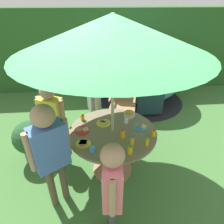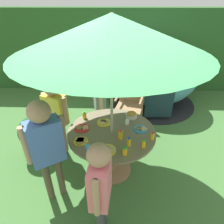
{
  "view_description": "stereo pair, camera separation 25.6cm",
  "coord_description": "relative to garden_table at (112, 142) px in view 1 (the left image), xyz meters",
  "views": [
    {
      "loc": [
        -0.18,
        -2.1,
        2.31
      ],
      "look_at": [
        0.0,
        0.09,
        0.99
      ],
      "focal_mm": 30.75,
      "sensor_mm": 36.0,
      "label": 1
    },
    {
      "loc": [
        0.07,
        -2.1,
        2.31
      ],
      "look_at": [
        0.0,
        0.09,
        0.99
      ],
      "focal_mm": 30.75,
      "sensor_mm": 36.0,
      "label": 2
    }
  ],
  "objects": [
    {
      "name": "plate_center_front",
      "position": [
        -0.38,
        -0.24,
        0.21
      ],
      "size": [
        0.18,
        0.18,
        0.03
      ],
      "color": "yellow",
      "rests_on": "garden_table"
    },
    {
      "name": "juice_bottle_spot_a",
      "position": [
        0.22,
        -0.29,
        0.25
      ],
      "size": [
        0.05,
        0.05,
        0.12
      ],
      "color": "yellow",
      "rests_on": "garden_table"
    },
    {
      "name": "cup_far",
      "position": [
        -0.27,
        -0.38,
        0.22
      ],
      "size": [
        0.07,
        0.07,
        0.06
      ],
      "primitive_type": "cylinder",
      "color": "#4C99D8",
      "rests_on": "garden_table"
    },
    {
      "name": "juice_bottle_far_left",
      "position": [
        0.39,
        -0.32,
        0.25
      ],
      "size": [
        0.05,
        0.05,
        0.12
      ],
      "color": "yellow",
      "rests_on": "garden_table"
    },
    {
      "name": "plate_near_left",
      "position": [
        0.4,
        0.04,
        0.2
      ],
      "size": [
        0.2,
        0.2,
        0.03
      ],
      "color": "#338CD8",
      "rests_on": "garden_table"
    },
    {
      "name": "ground_plane",
      "position": [
        0.0,
        0.0,
        -0.56
      ],
      "size": [
        10.0,
        10.0,
        0.02
      ],
      "primitive_type": "cube",
      "color": "#3D6B33"
    },
    {
      "name": "child_in_pink_shirt",
      "position": [
        -0.08,
        -0.91,
        0.26
      ],
      "size": [
        0.22,
        0.43,
        1.27
      ],
      "rotation": [
        0.0,
        0.0,
        1.48
      ],
      "color": "#3F3F47",
      "rests_on": "ground_plane"
    },
    {
      "name": "snack_bowl",
      "position": [
        0.29,
        0.35,
        0.23
      ],
      "size": [
        0.17,
        0.17,
        0.09
      ],
      "color": "white",
      "rests_on": "garden_table"
    },
    {
      "name": "hedge_backdrop",
      "position": [
        0.0,
        3.35,
        0.49
      ],
      "size": [
        9.0,
        0.7,
        2.09
      ],
      "primitive_type": "cube",
      "color": "#285623",
      "rests_on": "ground_plane"
    },
    {
      "name": "child_in_grey_shirt",
      "position": [
        -0.25,
        0.93,
        0.22
      ],
      "size": [
        0.25,
        0.4,
        1.21
      ],
      "rotation": [
        0.0,
        0.0,
        -1.31
      ],
      "color": "#3F3F47",
      "rests_on": "ground_plane"
    },
    {
      "name": "juice_bottle_mid_left",
      "position": [
        0.52,
        -0.16,
        0.24
      ],
      "size": [
        0.05,
        0.05,
        0.11
      ],
      "color": "yellow",
      "rests_on": "garden_table"
    },
    {
      "name": "child_in_blue_shirt",
      "position": [
        -0.73,
        -0.46,
        0.36
      ],
      "size": [
        0.42,
        0.37,
        1.43
      ],
      "rotation": [
        0.0,
        0.0,
        0.57
      ],
      "color": "brown",
      "rests_on": "ground_plane"
    },
    {
      "name": "plate_center_back",
      "position": [
        -0.41,
        0.04,
        0.2
      ],
      "size": [
        0.21,
        0.21,
        0.03
      ],
      "color": "red",
      "rests_on": "garden_table"
    },
    {
      "name": "wooden_chair",
      "position": [
        0.33,
        1.27,
        -0.03
      ],
      "size": [
        0.6,
        0.57,
        0.93
      ],
      "rotation": [
        0.0,
        0.0,
        -0.25
      ],
      "color": "#93704C",
      "rests_on": "ground_plane"
    },
    {
      "name": "potted_plant",
      "position": [
        -1.25,
        0.34,
        -0.14
      ],
      "size": [
        0.52,
        0.52,
        0.71
      ],
      "color": "#595960",
      "rests_on": "ground_plane"
    },
    {
      "name": "garden_table",
      "position": [
        0.0,
        0.0,
        0.0
      ],
      "size": [
        1.2,
        1.2,
        0.74
      ],
      "color": "#93704C",
      "rests_on": "ground_plane"
    },
    {
      "name": "dome_tent",
      "position": [
        0.92,
        2.28,
        0.21
      ],
      "size": [
        2.16,
        2.16,
        1.54
      ],
      "rotation": [
        0.0,
        0.0,
        0.02
      ],
      "color": "teal",
      "rests_on": "ground_plane"
    },
    {
      "name": "juice_bottle_near_right",
      "position": [
        -0.42,
        0.31,
        0.24
      ],
      "size": [
        0.06,
        0.06,
        0.11
      ],
      "color": "yellow",
      "rests_on": "garden_table"
    },
    {
      "name": "juice_bottle_front_edge",
      "position": [
        0.17,
        -0.45,
        0.24
      ],
      "size": [
        0.06,
        0.06,
        0.11
      ],
      "color": "yellow",
      "rests_on": "garden_table"
    },
    {
      "name": "plate_mid_right",
      "position": [
        -0.12,
        0.19,
        0.2
      ],
      "size": [
        0.21,
        0.21,
        0.03
      ],
      "color": "yellow",
      "rests_on": "garden_table"
    },
    {
      "name": "cup_near",
      "position": [
        0.21,
        0.17,
        0.22
      ],
      "size": [
        0.06,
        0.06,
        0.07
      ],
      "primitive_type": "cylinder",
      "color": "white",
      "rests_on": "garden_table"
    },
    {
      "name": "plate_back_edge",
      "position": [
        -0.04,
        -0.39,
        0.2
      ],
      "size": [
        0.22,
        0.22,
        0.03
      ],
      "color": "yellow",
      "rests_on": "garden_table"
    },
    {
      "name": "patio_umbrella",
      "position": [
        0.0,
        0.0,
        1.43
      ],
      "size": [
        2.13,
        2.13,
        2.18
      ],
      "color": "#B7AD8C",
      "rests_on": "ground_plane"
    },
    {
      "name": "child_in_yellow_shirt",
      "position": [
        -0.87,
        0.38,
        0.28
      ],
      "size": [
        0.41,
        0.31,
        1.3
      ],
      "rotation": [
        0.0,
        0.0,
        -0.41
      ],
      "color": "brown",
      "rests_on": "ground_plane"
    },
    {
      "name": "juice_bottle_far_right",
      "position": [
        0.12,
        -0.16,
        0.25
      ],
      "size": [
        0.06,
        0.06,
        0.13
      ],
      "color": "yellow",
      "rests_on": "garden_table"
    }
  ]
}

